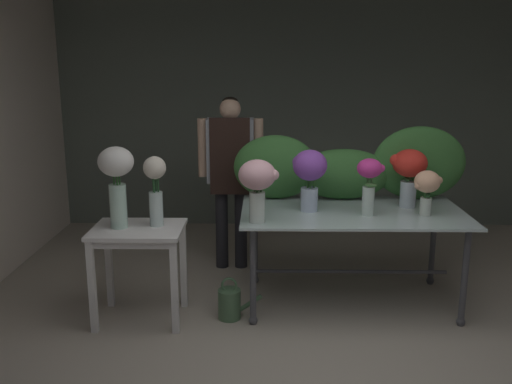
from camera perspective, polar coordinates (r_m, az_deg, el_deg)
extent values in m
plane|color=#9E9384|center=(5.35, 5.18, -8.84)|extent=(8.31, 8.31, 0.00)
cube|color=slate|center=(6.86, 4.29, 8.37)|extent=(5.80, 0.12, 2.85)
cube|color=silver|center=(4.67, 9.71, -1.97)|extent=(1.81, 1.03, 0.02)
cylinder|color=#4C4C51|center=(4.35, -0.30, -8.53)|extent=(0.05, 0.05, 0.79)
sphere|color=#4C4C51|center=(4.50, -0.29, -12.82)|extent=(0.07, 0.07, 0.07)
cylinder|color=#4C4C51|center=(4.61, 20.32, -8.13)|extent=(0.05, 0.05, 0.79)
sphere|color=#4C4C51|center=(4.75, 19.96, -12.21)|extent=(0.07, 0.07, 0.07)
cylinder|color=#4C4C51|center=(5.13, -0.10, -5.07)|extent=(0.05, 0.05, 0.79)
sphere|color=#4C4C51|center=(5.26, -0.10, -8.82)|extent=(0.07, 0.07, 0.07)
cylinder|color=#4C4C51|center=(5.35, 17.44, -4.93)|extent=(0.05, 0.05, 0.79)
sphere|color=#4C4C51|center=(5.47, 17.17, -8.54)|extent=(0.07, 0.07, 0.07)
cylinder|color=#4C4C51|center=(4.83, 9.47, -7.93)|extent=(1.61, 0.03, 0.03)
cube|color=white|center=(4.42, -11.86, -3.72)|extent=(0.69, 0.55, 0.03)
cube|color=white|center=(4.43, -11.83, -4.27)|extent=(0.63, 0.49, 0.06)
cube|color=white|center=(4.41, -16.22, -9.20)|extent=(0.05, 0.05, 0.72)
cube|color=white|center=(4.28, -8.24, -9.53)|extent=(0.05, 0.05, 0.72)
cube|color=white|center=(4.83, -14.62, -7.12)|extent=(0.05, 0.05, 0.72)
cube|color=white|center=(4.70, -7.35, -7.33)|extent=(0.05, 0.05, 0.72)
cylinder|color=#232328|center=(5.53, -3.48, -3.30)|extent=(0.12, 0.12, 0.87)
cylinder|color=#232328|center=(5.52, -1.54, -3.31)|extent=(0.12, 0.12, 0.87)
cube|color=#999EA8|center=(5.36, -2.59, 4.23)|extent=(0.44, 0.22, 0.60)
cube|color=black|center=(5.25, -2.66, 3.60)|extent=(0.37, 0.02, 0.72)
cylinder|color=#D8AD8E|center=(5.38, -5.42, 4.48)|extent=(0.09, 0.09, 0.55)
cylinder|color=#D8AD8E|center=(5.34, 0.25, 4.49)|extent=(0.09, 0.09, 0.55)
sphere|color=#D8AD8E|center=(5.31, -2.63, 8.38)|extent=(0.20, 0.20, 0.20)
ellipsoid|color=black|center=(5.32, -2.63, 9.10)|extent=(0.15, 0.15, 0.09)
ellipsoid|color=#387033|center=(4.94, 1.97, 2.52)|extent=(0.73, 0.27, 0.56)
ellipsoid|color=#387033|center=(4.99, 8.78, 1.80)|extent=(0.84, 0.29, 0.44)
ellipsoid|color=#387033|center=(5.11, 16.15, 2.82)|extent=(0.81, 0.23, 0.64)
cylinder|color=silver|center=(4.53, 11.25, -0.89)|extent=(0.10, 0.10, 0.23)
cylinder|color=#9EBCB2|center=(4.54, 11.22, -1.68)|extent=(0.09, 0.09, 0.10)
cylinder|color=#477F3D|center=(4.52, 11.53, -0.20)|extent=(0.01, 0.01, 0.32)
cylinder|color=#477F3D|center=(4.53, 11.13, -0.15)|extent=(0.01, 0.01, 0.32)
cylinder|color=#477F3D|center=(4.50, 11.26, -0.26)|extent=(0.01, 0.01, 0.32)
ellipsoid|color=#D1338E|center=(4.47, 11.40, 2.37)|extent=(0.20, 0.20, 0.15)
sphere|color=#D1338E|center=(4.49, 12.51, 2.35)|extent=(0.06, 0.06, 0.06)
ellipsoid|color=#477F3D|center=(4.47, 11.50, 0.68)|extent=(0.11, 0.08, 0.03)
cylinder|color=silver|center=(4.65, 16.76, -1.40)|extent=(0.09, 0.09, 0.14)
cylinder|color=#9EBCB2|center=(4.66, 16.72, -1.87)|extent=(0.08, 0.08, 0.06)
cylinder|color=#387033|center=(4.64, 17.08, -0.89)|extent=(0.01, 0.01, 0.21)
cylinder|color=#387033|center=(4.65, 16.59, -0.83)|extent=(0.01, 0.01, 0.21)
cylinder|color=#387033|center=(4.62, 16.69, -0.92)|extent=(0.01, 0.01, 0.21)
ellipsoid|color=#F4B78E|center=(4.60, 16.92, 1.01)|extent=(0.20, 0.20, 0.17)
sphere|color=#F4B78E|center=(4.57, 16.09, 0.62)|extent=(0.06, 0.06, 0.06)
sphere|color=#F4B78E|center=(4.63, 17.98, 1.14)|extent=(0.06, 0.06, 0.06)
ellipsoid|color=#28562D|center=(4.63, 16.96, -0.32)|extent=(0.05, 0.10, 0.03)
cylinder|color=silver|center=(4.86, 15.09, -0.20)|extent=(0.13, 0.13, 0.22)
cylinder|color=#9EBCB2|center=(4.88, 15.05, -0.89)|extent=(0.12, 0.12, 0.09)
cylinder|color=#387033|center=(4.86, 15.53, 0.35)|extent=(0.01, 0.01, 0.29)
cylinder|color=#387033|center=(4.87, 14.91, 0.40)|extent=(0.01, 0.01, 0.29)
cylinder|color=#387033|center=(4.84, 15.04, 0.31)|extent=(0.01, 0.01, 0.29)
ellipsoid|color=red|center=(4.81, 15.28, 2.83)|extent=(0.28, 0.28, 0.23)
sphere|color=red|center=(4.78, 13.94, 3.14)|extent=(0.10, 0.10, 0.10)
ellipsoid|color=#28562D|center=(4.82, 15.02, 1.25)|extent=(0.05, 0.10, 0.03)
cylinder|color=silver|center=(4.25, 0.12, -1.54)|extent=(0.12, 0.12, 0.24)
cylinder|color=#9EBCB2|center=(4.26, 0.12, -2.40)|extent=(0.11, 0.11, 0.10)
cylinder|color=#2D6028|center=(4.24, 0.51, -1.06)|extent=(0.01, 0.01, 0.29)
cylinder|color=#2D6028|center=(4.26, 0.02, -0.97)|extent=(0.01, 0.01, 0.29)
cylinder|color=#2D6028|center=(4.24, -0.14, -1.04)|extent=(0.01, 0.01, 0.29)
cylinder|color=#2D6028|center=(4.22, 0.09, -1.12)|extent=(0.01, 0.01, 0.29)
ellipsoid|color=#EFB2BC|center=(4.19, 0.12, 1.75)|extent=(0.28, 0.28, 0.23)
sphere|color=#EFB2BC|center=(4.16, 1.79, 1.73)|extent=(0.08, 0.08, 0.08)
ellipsoid|color=#2D6028|center=(4.23, -0.09, 0.33)|extent=(0.10, 0.10, 0.03)
cylinder|color=silver|center=(4.59, 5.40, -0.74)|extent=(0.14, 0.14, 0.19)
cylinder|color=#9EBCB2|center=(4.60, 5.38, -1.39)|extent=(0.13, 0.13, 0.08)
cylinder|color=#2D6028|center=(4.58, 5.83, 0.00)|extent=(0.01, 0.01, 0.29)
cylinder|color=#2D6028|center=(4.61, 5.33, 0.10)|extent=(0.01, 0.01, 0.29)
cylinder|color=#2D6028|center=(4.57, 5.21, -0.02)|extent=(0.01, 0.01, 0.29)
cylinder|color=#2D6028|center=(4.55, 5.49, -0.09)|extent=(0.01, 0.01, 0.29)
ellipsoid|color=purple|center=(4.53, 5.47, 2.71)|extent=(0.28, 0.28, 0.25)
sphere|color=purple|center=(4.54, 4.36, 3.04)|extent=(0.11, 0.11, 0.11)
cylinder|color=silver|center=(4.40, -13.73, -1.39)|extent=(0.13, 0.13, 0.34)
cylinder|color=#9EBCB2|center=(4.43, -13.66, -2.58)|extent=(0.12, 0.12, 0.14)
cylinder|color=#2D6028|center=(4.38, -13.52, -0.67)|extent=(0.01, 0.01, 0.43)
cylinder|color=#2D6028|center=(4.41, -13.76, -0.58)|extent=(0.01, 0.01, 0.43)
cylinder|color=#2D6028|center=(4.39, -14.06, -0.66)|extent=(0.01, 0.01, 0.43)
cylinder|color=#2D6028|center=(4.37, -13.76, -0.74)|extent=(0.01, 0.01, 0.43)
ellipsoid|color=white|center=(4.33, -13.98, 3.00)|extent=(0.27, 0.27, 0.22)
sphere|color=white|center=(4.34, -15.12, 3.27)|extent=(0.07, 0.07, 0.07)
sphere|color=white|center=(4.29, -13.09, 2.48)|extent=(0.08, 0.08, 0.08)
cylinder|color=silver|center=(4.40, -10.04, -1.69)|extent=(0.10, 0.10, 0.27)
cylinder|color=#9EBCB2|center=(4.42, -10.00, -2.63)|extent=(0.10, 0.10, 0.11)
cylinder|color=#28562D|center=(4.39, -9.79, -0.75)|extent=(0.01, 0.01, 0.39)
cylinder|color=#28562D|center=(4.41, -10.01, -0.68)|extent=(0.01, 0.01, 0.39)
cylinder|color=#28562D|center=(4.39, -10.28, -0.76)|extent=(0.01, 0.01, 0.39)
cylinder|color=#28562D|center=(4.36, -10.19, -0.85)|extent=(0.01, 0.01, 0.39)
ellipsoid|color=silver|center=(4.33, -10.21, 2.43)|extent=(0.17, 0.17, 0.17)
sphere|color=silver|center=(4.37, -10.96, 2.36)|extent=(0.06, 0.06, 0.06)
cylinder|color=#4C704C|center=(4.56, -2.70, -11.23)|extent=(0.18, 0.18, 0.24)
cylinder|color=#4C704C|center=(4.54, -0.53, -11.12)|extent=(0.18, 0.04, 0.14)
torus|color=#4C704C|center=(4.49, -2.73, -9.38)|extent=(0.13, 0.02, 0.13)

